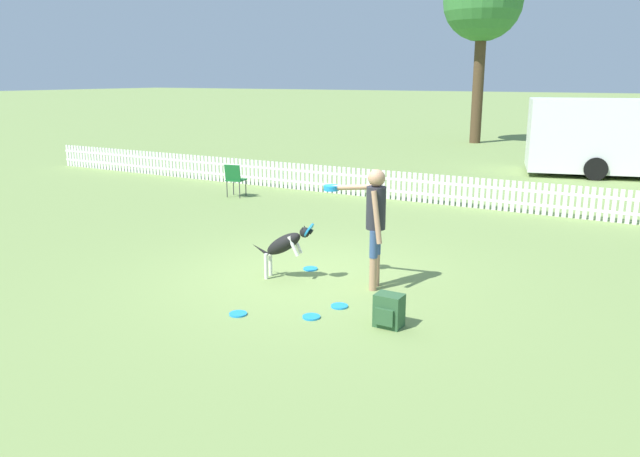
{
  "coord_description": "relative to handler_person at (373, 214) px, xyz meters",
  "views": [
    {
      "loc": [
        4.69,
        -7.93,
        3.02
      ],
      "look_at": [
        0.24,
        -0.19,
        0.84
      ],
      "focal_mm": 35.0,
      "sensor_mm": 36.0,
      "label": 1
    }
  ],
  "objects": [
    {
      "name": "folding_chair_center",
      "position": [
        -6.06,
        4.63,
        -0.6
      ],
      "size": [
        0.49,
        0.51,
        0.85
      ],
      "rotation": [
        0.0,
        0.0,
        3.32
      ],
      "color": "#333338",
      "rests_on": "ground_plane"
    },
    {
      "name": "leaping_dog",
      "position": [
        -1.31,
        -0.3,
        -0.55
      ],
      "size": [
        1.02,
        0.41,
        0.9
      ],
      "rotation": [
        0.0,
        0.0,
        -1.35
      ],
      "color": "black",
      "rests_on": "ground_plane"
    },
    {
      "name": "tree_left_grove",
      "position": [
        -4.6,
        20.94,
        5.05
      ],
      "size": [
        3.49,
        3.49,
        8.01
      ],
      "color": "#4C3823",
      "rests_on": "ground_plane"
    },
    {
      "name": "handler_person",
      "position": [
        0.0,
        0.0,
        0.0
      ],
      "size": [
        1.1,
        0.47,
        1.75
      ],
      "rotation": [
        0.0,
        0.0,
        -4.49
      ],
      "color": "tan",
      "rests_on": "ground_plane"
    },
    {
      "name": "frisbee_near_handler",
      "position": [
        -0.03,
        -0.94,
        -1.1
      ],
      "size": [
        0.23,
        0.23,
        0.02
      ],
      "color": "#1E8CD8",
      "rests_on": "ground_plane"
    },
    {
      "name": "frisbee_midfield",
      "position": [
        -1.23,
        0.3,
        -1.1
      ],
      "size": [
        0.23,
        0.23,
        0.02
      ],
      "color": "#1E8CD8",
      "rests_on": "ground_plane"
    },
    {
      "name": "picket_fence",
      "position": [
        -1.01,
        6.37,
        -0.75
      ],
      "size": [
        27.34,
        0.04,
        0.72
      ],
      "color": "white",
      "rests_on": "ground_plane"
    },
    {
      "name": "equipment_trailer",
      "position": [
        1.93,
        13.43,
        0.13
      ],
      "size": [
        6.05,
        3.57,
        2.34
      ],
      "rotation": [
        0.0,
        0.0,
        0.25
      ],
      "color": "white",
      "rests_on": "ground_plane"
    },
    {
      "name": "frisbee_near_dog",
      "position": [
        -0.16,
        -1.46,
        -1.1
      ],
      "size": [
        0.23,
        0.23,
        0.02
      ],
      "color": "#1E8CD8",
      "rests_on": "ground_plane"
    },
    {
      "name": "ground_plane",
      "position": [
        -1.01,
        0.01,
        -1.11
      ],
      "size": [
        240.0,
        240.0,
        0.0
      ],
      "primitive_type": "plane",
      "color": "olive"
    },
    {
      "name": "backpack_on_grass",
      "position": [
        0.81,
        -1.23,
        -0.9
      ],
      "size": [
        0.34,
        0.29,
        0.42
      ],
      "color": "#2D5633",
      "rests_on": "ground_plane"
    },
    {
      "name": "frisbee_far_scatter",
      "position": [
        -1.04,
        -1.85,
        -1.1
      ],
      "size": [
        0.23,
        0.23,
        0.02
      ],
      "color": "#1E8CD8",
      "rests_on": "ground_plane"
    }
  ]
}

